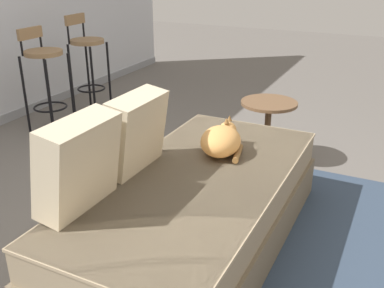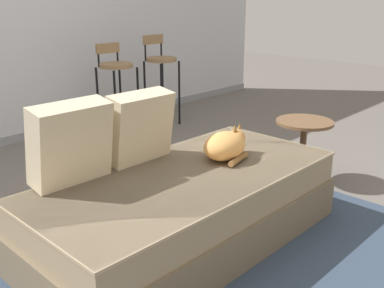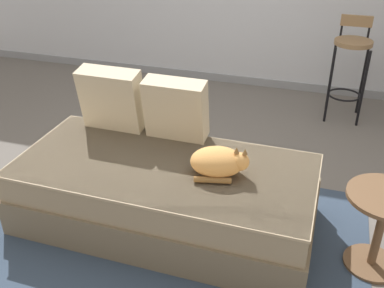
{
  "view_description": "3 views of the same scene",
  "coord_description": "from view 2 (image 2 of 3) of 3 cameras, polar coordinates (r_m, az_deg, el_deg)",
  "views": [
    {
      "loc": [
        -1.97,
        -1.32,
        1.57
      ],
      "look_at": [
        0.15,
        -0.3,
        0.57
      ],
      "focal_mm": 42.0,
      "sensor_mm": 36.0,
      "label": 1
    },
    {
      "loc": [
        -1.73,
        -2.07,
        1.42
      ],
      "look_at": [
        0.15,
        -0.3,
        0.57
      ],
      "focal_mm": 42.0,
      "sensor_mm": 36.0,
      "label": 2
    },
    {
      "loc": [
        0.88,
        -2.62,
        1.93
      ],
      "look_at": [
        0.15,
        -0.3,
        0.57
      ],
      "focal_mm": 42.0,
      "sensor_mm": 36.0,
      "label": 3
    }
  ],
  "objects": [
    {
      "name": "couch",
      "position": [
        2.68,
        -0.65,
        -8.11
      ],
      "size": [
        1.91,
        0.93,
        0.45
      ],
      "color": "#766750",
      "rests_on": "ground"
    },
    {
      "name": "throw_pillow_corner",
      "position": [
        2.47,
        -15.16,
        0.11
      ],
      "size": [
        0.44,
        0.23,
        0.45
      ],
      "color": "beige",
      "rests_on": "couch"
    },
    {
      "name": "side_table",
      "position": [
        3.62,
        13.93,
        0.22
      ],
      "size": [
        0.44,
        0.44,
        0.5
      ],
      "color": "brown",
      "rests_on": "ground"
    },
    {
      "name": "cat",
      "position": [
        2.81,
        4.33,
        -0.16
      ],
      "size": [
        0.37,
        0.3,
        0.2
      ],
      "color": "tan",
      "rests_on": "couch"
    },
    {
      "name": "area_rug",
      "position": [
        2.62,
        4.27,
        -14.47
      ],
      "size": [
        2.6,
        2.01,
        0.01
      ],
      "primitive_type": "cube",
      "color": "#334256",
      "rests_on": "ground"
    },
    {
      "name": "ground_plane",
      "position": [
        3.04,
        -6.14,
        -9.59
      ],
      "size": [
        16.0,
        16.0,
        0.0
      ],
      "primitive_type": "plane",
      "color": "#66605B",
      "rests_on": "ground"
    },
    {
      "name": "throw_pillow_middle",
      "position": [
        2.74,
        -6.68,
        2.18
      ],
      "size": [
        0.42,
        0.22,
        0.43
      ],
      "color": "beige",
      "rests_on": "couch"
    },
    {
      "name": "bar_stool_near_window",
      "position": [
        4.72,
        -9.59,
        7.98
      ],
      "size": [
        0.34,
        0.34,
        0.96
      ],
      "color": "black",
      "rests_on": "ground"
    },
    {
      "name": "bar_stool_by_doorway",
      "position": [
        5.11,
        -3.98,
        9.17
      ],
      "size": [
        0.34,
        0.34,
        1.01
      ],
      "color": "black",
      "rests_on": "ground"
    }
  ]
}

